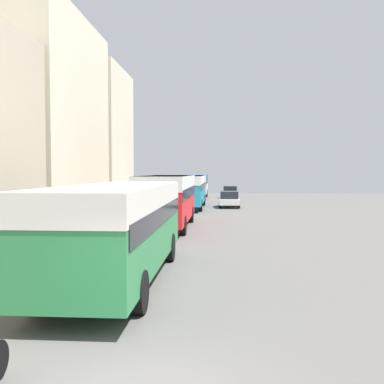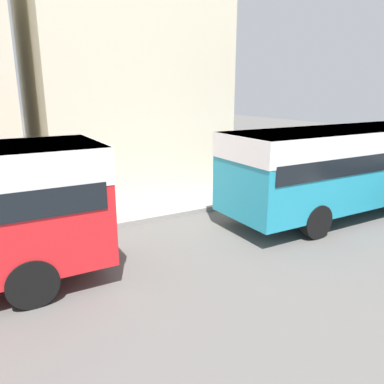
{
  "view_description": "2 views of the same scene",
  "coord_description": "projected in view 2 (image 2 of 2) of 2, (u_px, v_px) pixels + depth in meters",
  "views": [
    {
      "loc": [
        1.27,
        -5.62,
        3.25
      ],
      "look_at": [
        -0.92,
        25.9,
        1.75
      ],
      "focal_mm": 40.0,
      "sensor_mm": 36.0,
      "label": 1
    },
    {
      "loc": [
        6.51,
        21.09,
        4.11
      ],
      "look_at": [
        -1.0,
        25.36,
        1.74
      ],
      "focal_mm": 35.0,
      "sensor_mm": 36.0,
      "label": 2
    }
  ],
  "objects": [
    {
      "name": "building_end_row",
      "position": [
        118.0,
        55.0,
        15.79
      ],
      "size": [
        6.78,
        7.26,
        11.03
      ],
      "color": "beige",
      "rests_on": "ground_plane"
    },
    {
      "name": "bus_third_in_line",
      "position": [
        359.0,
        157.0,
        12.73
      ],
      "size": [
        2.64,
        10.19,
        2.9
      ],
      "color": "teal",
      "rests_on": "ground_plane"
    }
  ]
}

